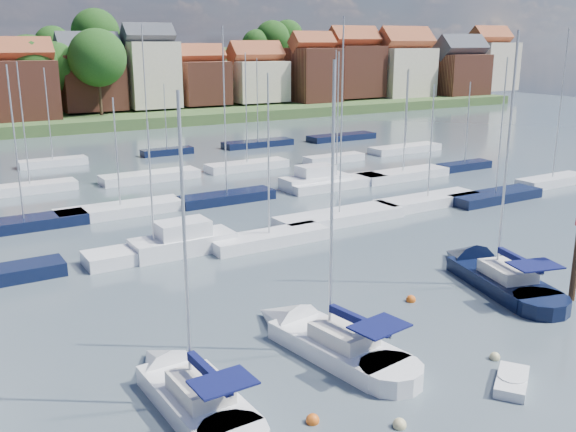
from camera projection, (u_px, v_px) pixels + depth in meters
ground at (156, 188)px, 62.87m from camera, size 260.00×260.00×0.00m
sailboat_left at (186, 390)px, 25.80m from camera, size 2.85×9.81×13.34m
sailboat_centre at (319, 339)px, 30.28m from camera, size 4.25×10.81×14.35m
sailboat_navy at (488, 274)px, 38.71m from camera, size 5.84×11.77×15.77m
tender at (512, 382)px, 26.73m from camera, size 2.83×2.49×0.56m
timber_piling at (574, 273)px, 35.30m from camera, size 0.40×0.40×7.23m
buoy_b at (399, 427)px, 23.96m from camera, size 0.52×0.52×0.52m
buoy_c at (313, 423)px, 24.24m from camera, size 0.52×0.52×0.52m
buoy_d at (495, 359)px, 29.08m from camera, size 0.47×0.47×0.47m
buoy_e at (411, 301)px, 35.54m from camera, size 0.54×0.54×0.54m
marina_field at (193, 191)px, 59.71m from camera, size 79.62×41.41×15.93m
far_shore_town at (16, 86)px, 139.17m from camera, size 212.46×90.00×22.27m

